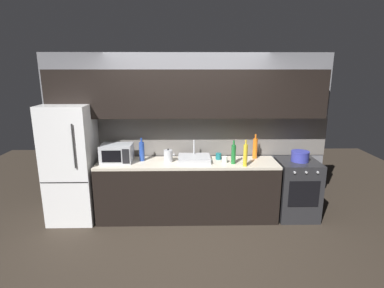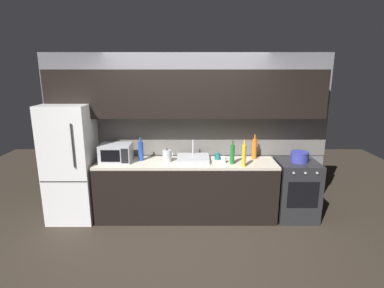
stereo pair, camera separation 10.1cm
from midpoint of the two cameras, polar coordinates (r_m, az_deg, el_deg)
ground_plane at (r=4.13m, az=-0.37°, el=-19.20°), size 10.00×10.00×0.00m
back_wall at (r=4.71m, az=-0.25°, el=5.29°), size 4.44×0.44×2.50m
counter_run at (r=4.72m, az=-0.26°, el=-8.59°), size 2.70×0.60×0.90m
refrigerator at (r=4.90m, az=-21.00°, el=-3.29°), size 0.68×0.69×1.77m
oven_range at (r=5.00m, az=19.73°, el=-8.12°), size 0.60×0.62×0.90m
microwave at (r=4.67m, az=-13.28°, el=-1.61°), size 0.46×0.35×0.27m
sink_basin at (r=4.58m, az=1.06°, el=-2.76°), size 0.48×0.38×0.30m
kettle at (r=4.56m, az=-3.85°, el=-2.22°), size 0.17×0.13×0.20m
wine_bottle_orange at (r=4.79m, az=12.47°, el=-0.86°), size 0.07×0.07×0.38m
wine_bottle_yellow at (r=4.37m, az=10.63°, el=-2.13°), size 0.06×0.06×0.39m
wine_bottle_green at (r=4.47m, az=8.45°, el=-1.93°), size 0.07×0.07×0.35m
wine_bottle_blue at (r=4.65m, az=-8.76°, el=-1.28°), size 0.08×0.08×0.36m
mug_teal at (r=4.69m, az=5.67°, el=-2.34°), size 0.09×0.09×0.10m
mug_white at (r=4.52m, az=6.81°, el=-2.97°), size 0.08×0.08×0.10m
cooking_pot at (r=4.84m, az=20.37°, el=-2.29°), size 0.27×0.27×0.16m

